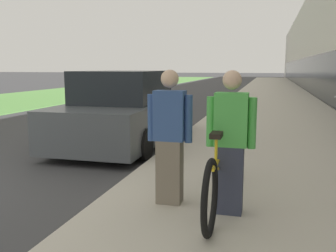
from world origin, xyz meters
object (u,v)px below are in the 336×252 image
(tandem_bicycle, at_px, (223,168))
(parked_sedan_curbside, at_px, (123,112))
(person_bystander, at_px, (170,137))
(person_rider, at_px, (231,143))

(tandem_bicycle, xyz_separation_m, parked_sedan_curbside, (-2.57, 3.35, 0.19))
(parked_sedan_curbside, bearing_deg, tandem_bicycle, -52.50)
(person_bystander, relative_size, parked_sedan_curbside, 0.37)
(tandem_bicycle, height_order, parked_sedan_curbside, parked_sedan_curbside)
(tandem_bicycle, relative_size, person_rider, 1.75)
(tandem_bicycle, height_order, person_bystander, person_bystander)
(tandem_bicycle, bearing_deg, person_bystander, -159.85)
(tandem_bicycle, distance_m, parked_sedan_curbside, 4.22)
(tandem_bicycle, xyz_separation_m, person_rider, (0.11, -0.34, 0.37))
(tandem_bicycle, distance_m, person_rider, 0.51)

